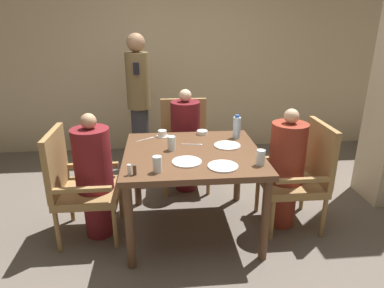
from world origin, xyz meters
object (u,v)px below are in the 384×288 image
Objects in this scene: bowl_small at (202,132)px; glass_tall_mid at (157,164)px; chair_right_side at (302,173)px; glass_tall_far at (171,143)px; plate_main_right at (187,162)px; glass_tall_near at (261,158)px; chair_far_side at (185,141)px; diner_in_right_chair at (286,168)px; teacup_with_saucer at (162,134)px; water_bottle at (237,127)px; diner_in_left_chair at (94,175)px; chair_left_side at (77,182)px; plate_dessert_center at (223,166)px; diner_in_far_chair at (186,140)px; plate_main_left at (227,145)px; standing_host at (139,99)px.

glass_tall_mid reaches higher than bowl_small.
chair_right_side is 1.23m from glass_tall_far.
glass_tall_near is (0.57, -0.10, 0.06)m from plate_main_right.
chair_far_side is 0.87× the size of diner_in_right_chair.
glass_tall_near is at bearing -136.20° from diner_in_right_chair.
teacup_with_saucer is at bearing 105.78° from plate_main_right.
chair_right_side is at bearing 33.83° from glass_tall_near.
bowl_small is 0.36m from water_bottle.
chair_left_side is at bearing 180.00° from diner_in_left_chair.
chair_far_side reaches higher than plate_dessert_center.
diner_in_far_chair is 4.87× the size of plate_main_left.
diner_in_left_chair is at bearing 0.00° from chair_left_side.
chair_far_side is 0.87m from water_bottle.
diner_in_right_chair reaches higher than glass_tall_near.
plate_dessert_center is at bearing -18.16° from diner_in_left_chair.
diner_in_far_chair is 0.73m from water_bottle.
diner_in_far_chair reaches higher than chair_left_side.
diner_in_far_chair reaches higher than chair_far_side.
chair_right_side is 0.73m from water_bottle.
teacup_with_saucer is 0.72m from water_bottle.
diner_in_left_chair reaches higher than glass_tall_far.
standing_host is 1.11m from teacup_with_saucer.
diner_in_far_chair is 11.08× the size of bowl_small.
plate_dessert_center is 1.89× the size of glass_tall_near.
diner_in_right_chair reaches higher than chair_left_side.
diner_in_left_chair is at bearing 163.46° from plate_main_right.
plate_main_left is 2.00× the size of teacup_with_saucer.
standing_host is (-1.39, 1.49, 0.33)m from diner_in_right_chair.
glass_tall_near is 1.00× the size of glass_tall_mid.
glass_tall_far is (-0.68, 0.39, 0.00)m from glass_tall_near.
glass_tall_mid reaches higher than plate_main_left.
diner_in_left_chair reaches higher than plate_main_left.
teacup_with_saucer is at bearing 161.39° from chair_right_side.
glass_tall_near reaches higher than plate_dessert_center.
diner_in_right_chair is at bearing 43.80° from glass_tall_near.
chair_far_side is 7.88× the size of glass_tall_far.
glass_tall_near is (0.18, -0.45, 0.06)m from plate_main_left.
plate_main_right is at bearing -16.54° from diner_in_left_chair.
chair_far_side is 4.34× the size of water_bottle.
diner_in_right_chair is 1.07m from glass_tall_far.
plate_main_left is (-0.68, 0.11, 0.25)m from chair_right_side.
bowl_small is (0.14, -0.35, 0.20)m from diner_in_far_chair.
plate_main_right is at bearing -75.02° from standing_host.
chair_right_side is 0.87× the size of diner_in_right_chair.
plate_main_left is at bearing 4.58° from chair_left_side.
plate_dessert_center is 2.27× the size of bowl_small.
plate_dessert_center is at bearing -110.69° from water_bottle.
glass_tall_mid is (-0.51, -0.05, 0.06)m from plate_dessert_center.
water_bottle reaches higher than glass_tall_mid.
chair_left_side is 1.00m from plate_main_right.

